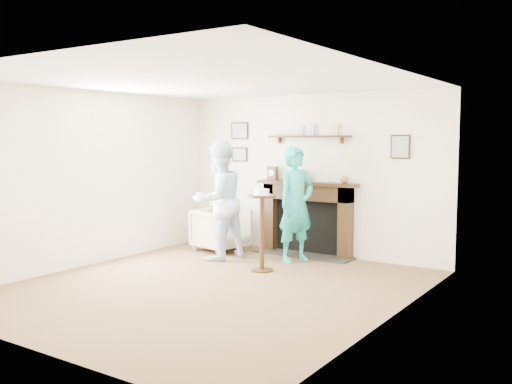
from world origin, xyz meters
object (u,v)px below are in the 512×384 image
man (219,259)px  pedestal_table (262,217)px  armchair (221,250)px  woman (296,261)px

man → pedestal_table: size_ratio=1.47×
armchair → man: bearing=-134.9°
armchair → pedestal_table: bearing=-111.1°
woman → pedestal_table: pedestal_table is taller
armchair → woman: 1.42m
man → pedestal_table: bearing=88.4°
armchair → pedestal_table: 1.74m
armchair → pedestal_table: (1.34, -0.83, 0.74)m
armchair → pedestal_table: size_ratio=0.63×
armchair → man: 0.66m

